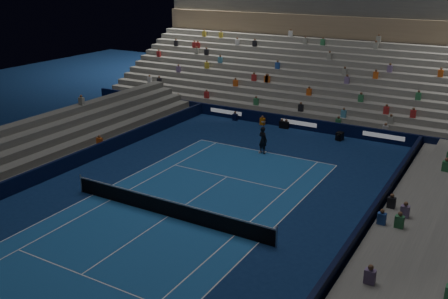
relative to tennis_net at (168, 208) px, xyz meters
name	(u,v)px	position (x,y,z in m)	size (l,w,h in m)	color
ground	(168,216)	(0.00, 0.00, -0.50)	(90.00, 90.00, 0.00)	#0D2351
court_surface	(168,216)	(0.00, 0.00, -0.50)	(10.97, 23.77, 0.01)	#1B5398
sponsor_barrier_far	(299,123)	(0.00, 18.50, 0.00)	(44.00, 0.25, 1.00)	black
sponsor_barrier_east	(344,257)	(9.70, 0.00, 0.00)	(0.25, 37.00, 1.00)	black
sponsor_barrier_west	(43,174)	(-9.70, 0.00, 0.00)	(0.25, 37.00, 1.00)	black
grandstand_main	(338,71)	(0.00, 27.90, 2.87)	(44.00, 15.20, 11.20)	gray
grandstand_east	(427,271)	(13.17, 0.00, 0.41)	(5.00, 37.00, 2.50)	slate
grandstand_west	(6,158)	(-13.17, 0.00, 0.41)	(5.00, 37.00, 2.50)	#61615C
tennis_net	(168,208)	(0.00, 0.00, 0.00)	(12.90, 0.10, 1.10)	#B2B2B7
tennis_player	(263,140)	(-0.01, 11.61, 0.49)	(0.73, 0.48, 2.00)	black
broadcast_camera	(340,136)	(3.89, 17.31, -0.18)	(0.56, 0.97, 0.63)	black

